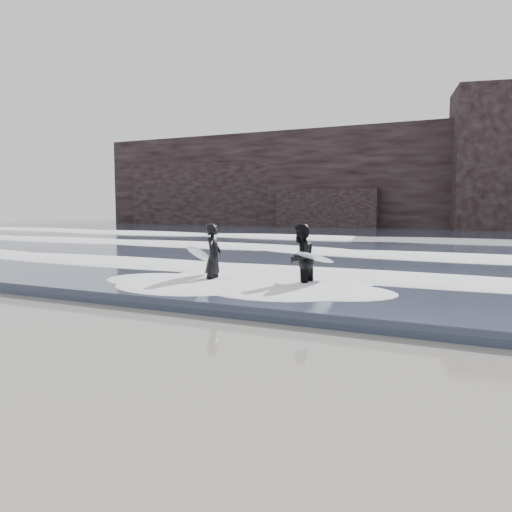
# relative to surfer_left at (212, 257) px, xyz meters

# --- Properties ---
(ground) EXTENTS (120.00, 120.00, 0.00)m
(ground) POSITION_rel_surfer_left_xyz_m (0.11, -5.90, -0.94)
(ground) COLOR #886E54
(ground) RESTS_ON ground
(sea) EXTENTS (90.00, 52.00, 0.30)m
(sea) POSITION_rel_surfer_left_xyz_m (0.11, 23.10, -0.79)
(sea) COLOR #2C3446
(sea) RESTS_ON ground
(headland) EXTENTS (70.00, 9.00, 10.00)m
(headland) POSITION_rel_surfer_left_xyz_m (0.11, 40.10, 4.06)
(headland) COLOR black
(headland) RESTS_ON ground
(foam_near) EXTENTS (60.00, 3.20, 0.20)m
(foam_near) POSITION_rel_surfer_left_xyz_m (0.11, 3.10, -0.54)
(foam_near) COLOR white
(foam_near) RESTS_ON sea
(foam_mid) EXTENTS (60.00, 4.00, 0.24)m
(foam_mid) POSITION_rel_surfer_left_xyz_m (0.11, 10.10, -0.52)
(foam_mid) COLOR white
(foam_mid) RESTS_ON sea
(foam_far) EXTENTS (60.00, 4.80, 0.30)m
(foam_far) POSITION_rel_surfer_left_xyz_m (0.11, 19.10, -0.49)
(foam_far) COLOR white
(foam_far) RESTS_ON sea
(surfer_left) EXTENTS (1.07, 1.84, 1.86)m
(surfer_left) POSITION_rel_surfer_left_xyz_m (0.00, 0.00, 0.00)
(surfer_left) COLOR black
(surfer_left) RESTS_ON ground
(surfer_right) EXTENTS (1.18, 2.10, 1.88)m
(surfer_right) POSITION_rel_surfer_left_xyz_m (2.50, 0.40, 0.01)
(surfer_right) COLOR black
(surfer_right) RESTS_ON ground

